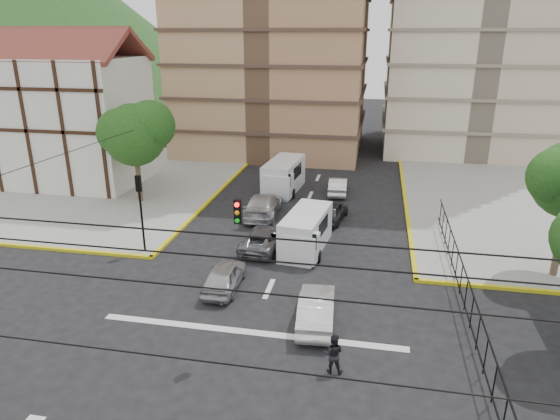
% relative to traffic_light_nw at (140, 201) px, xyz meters
% --- Properties ---
extents(ground, '(160.00, 160.00, 0.00)m').
position_rel_traffic_light_nw_xyz_m(ground, '(7.80, -7.80, -3.11)').
color(ground, black).
rests_on(ground, ground).
extents(sidewalk_nw, '(26.00, 26.00, 0.15)m').
position_rel_traffic_light_nw_xyz_m(sidewalk_nw, '(-12.20, 12.20, -3.04)').
color(sidewalk_nw, gray).
rests_on(sidewalk_nw, ground).
extents(stop_line, '(13.00, 0.40, 0.01)m').
position_rel_traffic_light_nw_xyz_m(stop_line, '(7.80, -6.60, -3.11)').
color(stop_line, silver).
rests_on(stop_line, ground).
extents(tudor_building, '(10.80, 8.05, 12.23)m').
position_rel_traffic_light_nw_xyz_m(tudor_building, '(-11.20, 12.20, 2.14)').
color(tudor_building, silver).
rests_on(tudor_building, ground).
extents(distant_hill, '(70.00, 70.00, 28.00)m').
position_rel_traffic_light_nw_xyz_m(distant_hill, '(-47.20, 62.20, 10.89)').
color(distant_hill, '#1A4918').
rests_on(distant_hill, ground).
extents(park_fence, '(0.10, 22.50, 1.66)m').
position_rel_traffic_light_nw_xyz_m(park_fence, '(16.80, -3.30, -3.11)').
color(park_fence, black).
rests_on(park_fence, ground).
extents(tree_tudor, '(5.39, 4.40, 7.43)m').
position_rel_traffic_light_nw_xyz_m(tree_tudor, '(-4.10, 8.21, 2.11)').
color(tree_tudor, '#473828').
rests_on(tree_tudor, ground).
extents(traffic_light_nw, '(0.28, 0.22, 4.40)m').
position_rel_traffic_light_nw_xyz_m(traffic_light_nw, '(0.00, 0.00, 0.00)').
color(traffic_light_nw, black).
rests_on(traffic_light_nw, ground).
extents(traffic_light_hanging, '(18.00, 9.12, 0.92)m').
position_rel_traffic_light_nw_xyz_m(traffic_light_hanging, '(7.80, -9.84, 2.79)').
color(traffic_light_hanging, black).
rests_on(traffic_light_hanging, ground).
extents(van_right_lane, '(2.55, 5.15, 2.22)m').
position_rel_traffic_light_nw_xyz_m(van_right_lane, '(8.88, 1.97, -2.03)').
color(van_right_lane, silver).
rests_on(van_right_lane, ground).
extents(van_left_lane, '(2.64, 5.62, 2.45)m').
position_rel_traffic_light_nw_xyz_m(van_left_lane, '(5.59, 12.70, -1.92)').
color(van_left_lane, silver).
rests_on(van_left_lane, ground).
extents(car_silver_front_left, '(1.60, 3.84, 1.30)m').
position_rel_traffic_light_nw_xyz_m(car_silver_front_left, '(5.66, -3.14, -2.46)').
color(car_silver_front_left, '#A5A5A9').
rests_on(car_silver_front_left, ground).
extents(car_white_front_right, '(1.78, 4.33, 1.40)m').
position_rel_traffic_light_nw_xyz_m(car_white_front_right, '(10.42, -5.34, -2.41)').
color(car_white_front_right, white).
rests_on(car_white_front_right, ground).
extents(car_grey_mid_left, '(2.38, 4.56, 1.23)m').
position_rel_traffic_light_nw_xyz_m(car_grey_mid_left, '(6.52, 1.89, -2.50)').
color(car_grey_mid_left, slate).
rests_on(car_grey_mid_left, ground).
extents(car_silver_rear_left, '(2.31, 5.31, 1.52)m').
position_rel_traffic_light_nw_xyz_m(car_silver_rear_left, '(5.23, 7.21, -2.35)').
color(car_silver_rear_left, '#B4B4B9').
rests_on(car_silver_rear_left, ground).
extents(car_darkgrey_mid_right, '(2.20, 4.13, 1.34)m').
position_rel_traffic_light_nw_xyz_m(car_darkgrey_mid_right, '(9.90, 7.12, -2.44)').
color(car_darkgrey_mid_right, '#27272A').
rests_on(car_darkgrey_mid_right, ground).
extents(car_white_rear_right, '(1.54, 3.98, 1.29)m').
position_rel_traffic_light_nw_xyz_m(car_white_rear_right, '(9.83, 13.04, -2.47)').
color(car_white_rear_right, silver).
rests_on(car_white_rear_right, ground).
extents(pedestrian_crosswalk, '(0.76, 0.60, 1.56)m').
position_rel_traffic_light_nw_xyz_m(pedestrian_crosswalk, '(11.43, -8.50, -2.33)').
color(pedestrian_crosswalk, black).
rests_on(pedestrian_crosswalk, ground).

